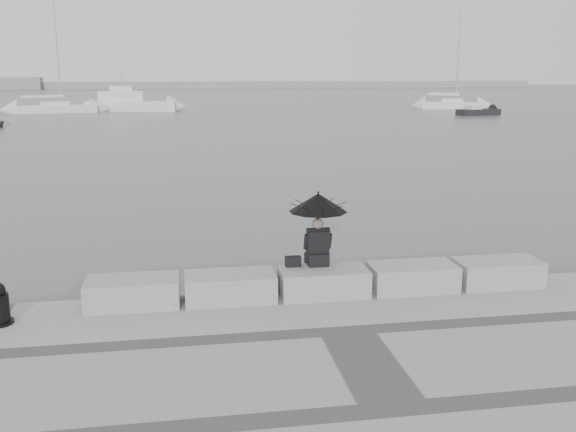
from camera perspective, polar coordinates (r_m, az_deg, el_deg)
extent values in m
plane|color=#484B4D|center=(12.44, 2.68, -8.51)|extent=(360.00, 360.00, 0.00)
cube|color=slate|center=(11.55, -13.64, -6.62)|extent=(1.60, 0.80, 0.50)
cube|color=slate|center=(11.54, -5.15, -6.32)|extent=(1.60, 0.80, 0.50)
cube|color=slate|center=(11.77, 3.17, -5.89)|extent=(1.60, 0.80, 0.50)
cube|color=slate|center=(12.24, 11.00, -5.38)|extent=(1.60, 0.80, 0.50)
cube|color=slate|center=(12.92, 18.12, -4.82)|extent=(1.60, 0.80, 0.50)
sphere|color=#726056|center=(11.75, 2.67, -0.69)|extent=(0.21, 0.21, 0.21)
cylinder|color=black|center=(11.72, 2.68, -0.37)|extent=(0.02, 0.02, 1.00)
cone|color=black|center=(11.65, 2.70, 1.21)|extent=(1.08, 1.08, 0.34)
sphere|color=black|center=(11.62, 2.71, 2.12)|extent=(0.04, 0.04, 0.04)
cube|color=black|center=(11.82, 0.45, -4.06)|extent=(0.29, 0.16, 0.18)
cube|color=gray|center=(166.39, -8.71, 11.43)|extent=(180.00, 6.00, 1.60)
cube|color=silver|center=(74.68, -19.90, 8.90)|extent=(8.80, 3.48, 0.90)
cube|color=silver|center=(74.64, -19.94, 9.36)|extent=(3.18, 1.97, 0.50)
cylinder|color=#A1A1A4|center=(74.59, -20.29, 13.84)|extent=(0.16, 0.16, 12.00)
cylinder|color=#A1A1A4|center=(74.62, -19.97, 9.85)|extent=(4.79, 0.72, 0.10)
cube|color=silver|center=(79.77, 14.35, 9.47)|extent=(7.36, 4.56, 0.90)
cube|color=silver|center=(79.74, 14.38, 9.89)|extent=(2.83, 2.31, 0.50)
cylinder|color=#A1A1A4|center=(79.69, 14.62, 14.09)|extent=(0.16, 0.16, 12.00)
cylinder|color=#A1A1A4|center=(79.71, 14.40, 10.36)|extent=(3.73, 1.38, 0.10)
cube|color=silver|center=(75.22, -13.66, 9.43)|extent=(10.49, 4.68, 1.20)
cube|color=silver|center=(75.17, -13.70, 10.27)|extent=(5.40, 3.12, 1.20)
cube|color=silver|center=(75.14, -13.74, 10.96)|extent=(2.79, 2.05, 0.60)
cylinder|color=#A1A1A4|center=(75.12, -13.78, 11.79)|extent=(0.08, 0.08, 1.60)
cube|color=black|center=(69.61, 16.56, 8.81)|extent=(4.83, 2.68, 0.70)
cube|color=silver|center=(69.58, 16.58, 9.22)|extent=(1.63, 1.50, 0.50)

